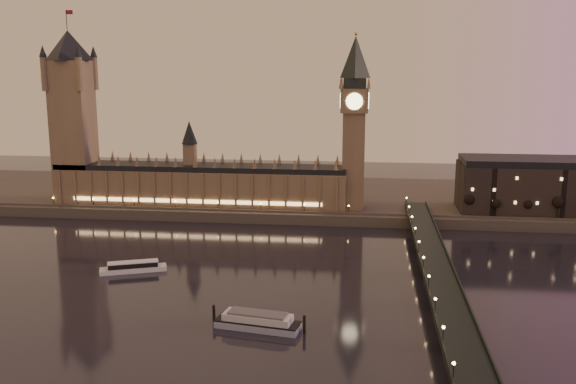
# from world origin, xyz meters

# --- Properties ---
(ground) EXTENTS (700.00, 700.00, 0.00)m
(ground) POSITION_xyz_m (0.00, 0.00, 0.00)
(ground) COLOR black
(ground) RESTS_ON ground
(far_embankment) EXTENTS (560.00, 130.00, 6.00)m
(far_embankment) POSITION_xyz_m (30.00, 165.00, 3.00)
(far_embankment) COLOR #423D35
(far_embankment) RESTS_ON ground
(palace_of_westminster) EXTENTS (180.00, 26.62, 52.00)m
(palace_of_westminster) POSITION_xyz_m (-40.12, 120.99, 21.71)
(palace_of_westminster) COLOR brown
(palace_of_westminster) RESTS_ON ground
(victoria_tower) EXTENTS (31.68, 31.68, 118.00)m
(victoria_tower) POSITION_xyz_m (-120.00, 121.00, 65.79)
(victoria_tower) COLOR brown
(victoria_tower) RESTS_ON ground
(big_ben) EXTENTS (17.68, 17.68, 104.00)m
(big_ben) POSITION_xyz_m (53.99, 120.99, 63.95)
(big_ben) COLOR brown
(big_ben) RESTS_ON ground
(westminster_bridge) EXTENTS (13.20, 260.00, 15.30)m
(westminster_bridge) POSITION_xyz_m (91.61, 0.00, 5.52)
(westminster_bridge) COLOR black
(westminster_bridge) RESTS_ON ground
(bare_tree_0) EXTENTS (5.63, 5.63, 11.46)m
(bare_tree_0) POSITION_xyz_m (120.28, 109.00, 14.54)
(bare_tree_0) COLOR black
(bare_tree_0) RESTS_ON ground
(bare_tree_1) EXTENTS (5.63, 5.63, 11.46)m
(bare_tree_1) POSITION_xyz_m (136.84, 109.00, 14.54)
(bare_tree_1) COLOR black
(bare_tree_1) RESTS_ON ground
(bare_tree_2) EXTENTS (5.63, 5.63, 11.46)m
(bare_tree_2) POSITION_xyz_m (153.41, 109.00, 14.54)
(bare_tree_2) COLOR black
(bare_tree_2) RESTS_ON ground
(bare_tree_3) EXTENTS (5.63, 5.63, 11.46)m
(bare_tree_3) POSITION_xyz_m (169.97, 109.00, 14.54)
(bare_tree_3) COLOR black
(bare_tree_3) RESTS_ON ground
(cruise_boat_a) EXTENTS (29.70, 16.63, 4.70)m
(cruise_boat_a) POSITION_xyz_m (-41.82, 7.32, 2.07)
(cruise_boat_a) COLOR silver
(cruise_boat_a) RESTS_ON ground
(moored_barge) EXTENTS (34.59, 13.47, 6.43)m
(moored_barge) POSITION_xyz_m (24.68, -48.32, 2.71)
(moored_barge) COLOR #94A1BC
(moored_barge) RESTS_ON ground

